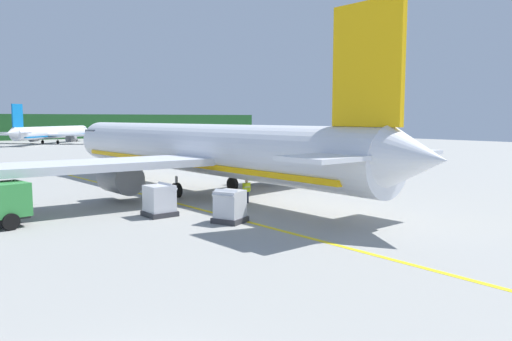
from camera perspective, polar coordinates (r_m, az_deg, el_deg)
The scene contains 6 objects.
airliner_foreground at distance 38.86m, azimuth -6.64°, elevation 2.39°, with size 34.69×41.66×11.90m.
airliner_far_taxiway at distance 121.78m, azimuth -22.50°, elevation 4.04°, with size 24.66×22.07×8.66m.
cargo_container_near at distance 27.90m, azimuth -3.05°, elevation -4.16°, with size 2.09×2.09×1.93m.
cargo_container_mid at distance 30.28m, azimuth -11.02°, elevation -3.40°, with size 1.72×1.72×1.99m.
crew_loader_left at distance 34.06m, azimuth -1.10°, elevation -2.20°, with size 0.62×0.30×1.64m.
apron_guide_line at distance 33.52m, azimuth -7.99°, elevation -4.05°, with size 0.30×60.00×0.01m, color yellow.
Camera 1 is at (-3.80, -9.13, 5.88)m, focal length 34.72 mm.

